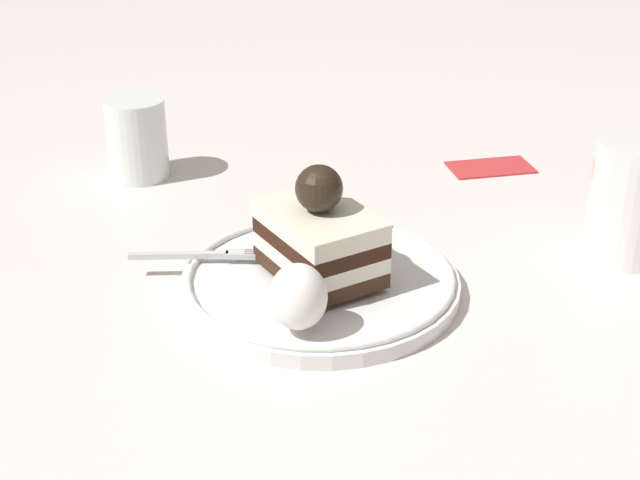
# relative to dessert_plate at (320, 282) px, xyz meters

# --- Properties ---
(ground_plane) EXTENTS (2.40, 2.40, 0.00)m
(ground_plane) POSITION_rel_dessert_plate_xyz_m (0.02, -0.01, -0.01)
(ground_plane) COLOR silver
(dessert_plate) EXTENTS (0.23, 0.23, 0.02)m
(dessert_plate) POSITION_rel_dessert_plate_xyz_m (0.00, 0.00, 0.00)
(dessert_plate) COLOR silver
(dessert_plate) RESTS_ON ground_plane
(cake_slice) EXTENTS (0.11, 0.12, 0.09)m
(cake_slice) POSITION_rel_dessert_plate_xyz_m (-0.00, -0.00, 0.04)
(cake_slice) COLOR #351E11
(cake_slice) RESTS_ON dessert_plate
(whipped_cream_dollop) EXTENTS (0.04, 0.04, 0.05)m
(whipped_cream_dollop) POSITION_rel_dessert_plate_xyz_m (-0.02, -0.08, 0.03)
(whipped_cream_dollop) COLOR white
(whipped_cream_dollop) RESTS_ON dessert_plate
(fork) EXTENTS (0.13, 0.01, 0.00)m
(fork) POSITION_rel_dessert_plate_xyz_m (-0.09, 0.03, 0.01)
(fork) COLOR silver
(fork) RESTS_ON dessert_plate
(drink_glass_near) EXTENTS (0.06, 0.06, 0.09)m
(drink_glass_near) POSITION_rel_dessert_plate_xyz_m (-0.17, 0.26, 0.03)
(drink_glass_near) COLOR white
(drink_glass_near) RESTS_ON ground_plane
(drink_glass_far) EXTENTS (0.08, 0.08, 0.11)m
(drink_glass_far) POSITION_rel_dessert_plate_xyz_m (0.28, 0.05, 0.04)
(drink_glass_far) COLOR white
(drink_glass_far) RESTS_ON ground_plane
(folded_napkin) EXTENTS (0.10, 0.06, 0.00)m
(folded_napkin) POSITION_rel_dessert_plate_xyz_m (0.21, 0.26, -0.01)
(folded_napkin) COLOR #B83234
(folded_napkin) RESTS_ON ground_plane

